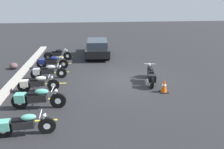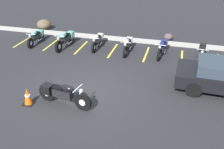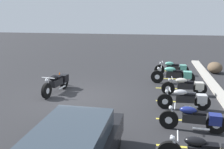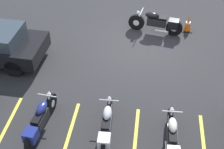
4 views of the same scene
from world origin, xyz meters
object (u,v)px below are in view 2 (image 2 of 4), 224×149
at_px(parked_bike_1, 66,39).
at_px(parked_bike_0, 36,36).
at_px(motorcycle_black_featured, 62,93).
at_px(landscape_rock_0, 44,25).
at_px(parked_bike_4, 162,47).
at_px(traffic_cone, 28,97).
at_px(landscape_rock_1, 168,37).
at_px(parked_bike_3, 128,44).
at_px(parked_bike_2, 98,40).
at_px(parked_bike_5, 202,52).

bearing_deg(parked_bike_1, parked_bike_0, -89.07).
bearing_deg(motorcycle_black_featured, parked_bike_1, 121.82).
distance_m(motorcycle_black_featured, landscape_rock_0, 9.59).
height_order(motorcycle_black_featured, parked_bike_4, motorcycle_black_featured).
bearing_deg(parked_bike_4, parked_bike_1, -81.68).
bearing_deg(landscape_rock_0, traffic_cone, -65.58).
bearing_deg(parked_bike_1, landscape_rock_1, 117.50).
bearing_deg(motorcycle_black_featured, landscape_rock_1, 76.99).
bearing_deg(parked_bike_3, motorcycle_black_featured, -14.81).
bearing_deg(motorcycle_black_featured, parked_bike_2, 103.99).
distance_m(parked_bike_3, parked_bike_5, 3.93).
bearing_deg(landscape_rock_0, parked_bike_2, -25.57).
height_order(parked_bike_5, traffic_cone, parked_bike_5).
height_order(motorcycle_black_featured, parked_bike_3, motorcycle_black_featured).
distance_m(parked_bike_5, landscape_rock_1, 3.13).
bearing_deg(parked_bike_5, parked_bike_2, -87.89).
relative_size(parked_bike_1, traffic_cone, 3.30).
bearing_deg(landscape_rock_1, motorcycle_black_featured, -112.25).
bearing_deg(landscape_rock_1, landscape_rock_0, -179.42).
xyz_separation_m(landscape_rock_0, landscape_rock_1, (8.45, 0.09, -0.14)).
bearing_deg(motorcycle_black_featured, parked_bike_0, 136.31).
distance_m(parked_bike_1, parked_bike_4, 5.51).
relative_size(parked_bike_2, parked_bike_3, 0.99).
relative_size(parked_bike_2, traffic_cone, 2.95).
bearing_deg(landscape_rock_0, parked_bike_1, -42.73).
bearing_deg(parked_bike_4, parked_bike_5, 93.56).
height_order(parked_bike_0, parked_bike_3, parked_bike_3).
relative_size(parked_bike_1, parked_bike_3, 1.11).
xyz_separation_m(motorcycle_black_featured, parked_bike_3, (1.31, 5.72, -0.05)).
bearing_deg(parked_bike_5, parked_bike_4, -88.03).
bearing_deg(parked_bike_0, landscape_rock_1, 105.35).
height_order(parked_bike_3, landscape_rock_0, parked_bike_3).
height_order(parked_bike_5, landscape_rock_1, parked_bike_5).
bearing_deg(parked_bike_1, motorcycle_black_featured, 24.91).
bearing_deg(landscape_rock_1, parked_bike_4, -93.73).
relative_size(parked_bike_2, landscape_rock_0, 2.13).
xyz_separation_m(parked_bike_4, landscape_rock_0, (-8.29, 2.33, -0.09)).
bearing_deg(landscape_rock_1, traffic_cone, -118.35).
bearing_deg(landscape_rock_0, parked_bike_0, -71.04).
relative_size(motorcycle_black_featured, parked_bike_5, 1.09).
bearing_deg(parked_bike_0, parked_bike_3, 87.67).
relative_size(parked_bike_3, landscape_rock_0, 2.14).
bearing_deg(motorcycle_black_featured, landscape_rock_0, 131.34).
xyz_separation_m(parked_bike_4, parked_bike_5, (2.04, -0.08, -0.00)).
xyz_separation_m(parked_bike_0, landscape_rock_1, (7.58, 2.61, -0.21)).
height_order(parked_bike_2, parked_bike_5, parked_bike_5).
height_order(parked_bike_0, parked_bike_2, parked_bike_2).
bearing_deg(landscape_rock_0, parked_bike_3, -20.55).
distance_m(parked_bike_5, landscape_rock_0, 10.61).
bearing_deg(parked_bike_3, landscape_rock_1, 138.48).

